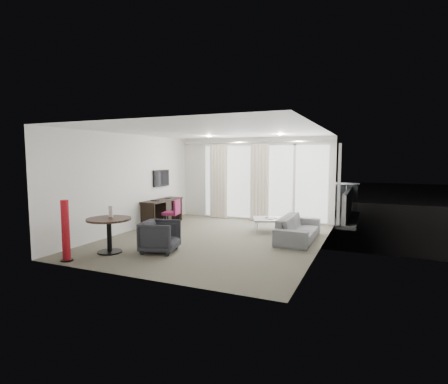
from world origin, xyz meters
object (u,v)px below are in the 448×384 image
at_px(sofa, 298,228).
at_px(coffee_table, 268,225).
at_px(tub_armchair, 160,236).
at_px(rattan_chair_a, 303,202).
at_px(desk, 162,212).
at_px(rattan_chair_b, 325,205).
at_px(red_lamp, 66,231).
at_px(round_table, 109,235).
at_px(desk_chair, 171,214).

bearing_deg(sofa, coffee_table, 55.34).
height_order(tub_armchair, rattan_chair_a, rattan_chair_a).
relative_size(coffee_table, sofa, 0.40).
relative_size(desk, coffee_table, 1.99).
xyz_separation_m(rattan_chair_a, rattan_chair_b, (0.81, -0.41, -0.04)).
bearing_deg(red_lamp, round_table, 65.78).
bearing_deg(rattan_chair_a, coffee_table, -86.70).
relative_size(tub_armchair, coffee_table, 0.93).
bearing_deg(red_lamp, desk, 95.47).
distance_m(coffee_table, rattan_chair_a, 3.32).
bearing_deg(sofa, red_lamp, 132.76).
distance_m(red_lamp, coffee_table, 5.01).
xyz_separation_m(coffee_table, rattan_chair_b, (1.10, 2.89, 0.22)).
height_order(desk, red_lamp, red_lamp).
distance_m(desk_chair, rattan_chair_a, 4.90).
xyz_separation_m(tub_armchair, rattan_chair_b, (2.62, 5.76, 0.06)).
xyz_separation_m(round_table, rattan_chair_a, (2.76, 6.63, 0.07)).
relative_size(desk, rattan_chair_b, 1.98).
distance_m(desk_chair, round_table, 2.74).
xyz_separation_m(round_table, sofa, (3.40, 2.69, -0.08)).
bearing_deg(desk, rattan_chair_a, 45.46).
bearing_deg(rattan_chair_b, desk, -151.03).
bearing_deg(desk_chair, coffee_table, 2.23).
distance_m(round_table, coffee_table, 4.15).
height_order(sofa, rattan_chair_b, rattan_chair_b).
xyz_separation_m(red_lamp, tub_armchair, (1.30, 1.25, -0.26)).
distance_m(desk, coffee_table, 3.20).
distance_m(red_lamp, rattan_chair_b, 8.03).
xyz_separation_m(red_lamp, coffee_table, (2.82, 4.12, -0.41)).
xyz_separation_m(desk, rattan_chair_b, (4.29, 3.13, 0.03)).
bearing_deg(rattan_chair_a, sofa, -72.33).
distance_m(desk_chair, rattan_chair_b, 5.13).
height_order(red_lamp, coffee_table, red_lamp).
bearing_deg(rattan_chair_b, desk_chair, -144.27).
relative_size(coffee_table, rattan_chair_b, 1.00).
distance_m(tub_armchair, rattan_chair_b, 6.33).
relative_size(red_lamp, coffee_table, 1.49).
height_order(round_table, sofa, round_table).
bearing_deg(sofa, desk, 84.31).
xyz_separation_m(desk_chair, round_table, (0.20, -2.73, -0.04)).
bearing_deg(round_table, sofa, 38.28).
distance_m(desk_chair, red_lamp, 3.53).
bearing_deg(tub_armchair, round_table, 103.41).
distance_m(desk, tub_armchair, 3.12).
xyz_separation_m(desk_chair, rattan_chair_a, (2.96, 3.90, 0.03)).
xyz_separation_m(desk, rattan_chair_a, (3.48, 3.54, 0.06)).
bearing_deg(desk, tub_armchair, -57.61).
xyz_separation_m(sofa, rattan_chair_a, (-0.65, 3.95, 0.14)).
relative_size(desk_chair, rattan_chair_a, 0.94).
relative_size(red_lamp, sofa, 0.60).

